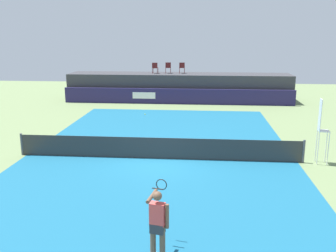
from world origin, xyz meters
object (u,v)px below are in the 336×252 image
at_px(spectator_chair_far_left, 155,67).
at_px(net_post_near, 22,144).
at_px(spectator_chair_left, 168,67).
at_px(umpire_chair, 321,127).
at_px(tennis_player, 158,223).
at_px(spectator_chair_center, 182,67).
at_px(net_post_far, 304,151).
at_px(tennis_ball, 145,114).

height_order(spectator_chair_far_left, net_post_near, spectator_chair_far_left).
distance_m(spectator_chair_left, umpire_chair, 17.33).
distance_m(net_post_near, tennis_player, 10.40).
xyz_separation_m(spectator_chair_center, net_post_near, (-6.42, -15.49, -2.19)).
height_order(net_post_near, net_post_far, same).
bearing_deg(net_post_far, umpire_chair, 0.95).
bearing_deg(spectator_chair_left, tennis_player, -85.63).
bearing_deg(net_post_near, spectator_chair_center, 67.48).
bearing_deg(tennis_ball, spectator_chair_far_left, 90.06).
xyz_separation_m(umpire_chair, tennis_player, (-5.98, -7.64, -0.63)).
height_order(spectator_chair_far_left, spectator_chair_left, same).
bearing_deg(spectator_chair_center, spectator_chair_far_left, -170.31).
xyz_separation_m(umpire_chair, tennis_ball, (-8.78, 9.21, -1.55)).
bearing_deg(tennis_player, tennis_ball, 99.43).
bearing_deg(tennis_ball, tennis_player, -80.57).
relative_size(net_post_far, tennis_player, 0.56).
bearing_deg(tennis_player, spectator_chair_far_left, 97.03).
bearing_deg(umpire_chair, spectator_chair_far_left, 120.18).
relative_size(spectator_chair_far_left, net_post_near, 0.89).
relative_size(spectator_chair_left, tennis_ball, 13.06).
distance_m(spectator_chair_left, net_post_far, 17.17).
bearing_deg(umpire_chair, spectator_chair_left, 116.60).
relative_size(spectator_chair_left, net_post_far, 0.89).
height_order(spectator_chair_far_left, spectator_chair_center, same).
bearing_deg(net_post_near, net_post_far, 0.00).
xyz_separation_m(net_post_far, tennis_ball, (-8.15, 9.22, -0.46)).
xyz_separation_m(net_post_near, tennis_ball, (4.25, 9.22, -0.46)).
height_order(spectator_chair_far_left, net_post_far, spectator_chair_far_left).
distance_m(tennis_player, tennis_ball, 17.10).
distance_m(spectator_chair_center, umpire_chair, 16.87).
relative_size(umpire_chair, net_post_far, 2.76).
bearing_deg(spectator_chair_left, spectator_chair_center, 0.61).
bearing_deg(net_post_near, tennis_player, -47.24).
xyz_separation_m(spectator_chair_left, umpire_chair, (7.75, -15.47, -1.11)).
distance_m(spectator_chair_far_left, spectator_chair_left, 1.10).
bearing_deg(spectator_chair_center, tennis_ball, -109.08).
distance_m(spectator_chair_left, tennis_player, 23.23).
distance_m(spectator_chair_far_left, umpire_chair, 17.51).
bearing_deg(spectator_chair_center, net_post_near, -112.52).
relative_size(spectator_chair_center, net_post_far, 0.89).
height_order(spectator_chair_center, net_post_near, spectator_chair_center).
relative_size(spectator_chair_left, tennis_player, 0.50).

